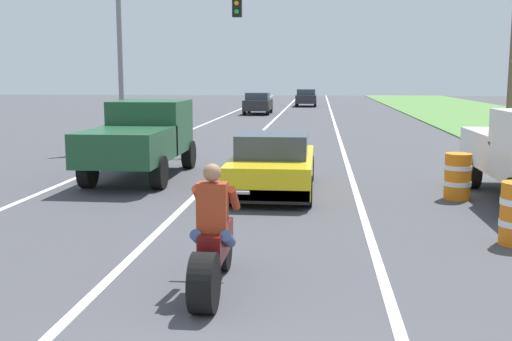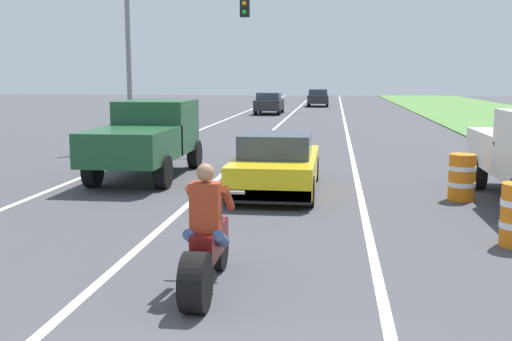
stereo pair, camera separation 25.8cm
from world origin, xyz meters
The scene contains 10 objects.
lane_stripe_left_solid centered at (-5.40, 20.00, 0.00)m, with size 0.14×120.00×0.01m, color white.
lane_stripe_right_solid centered at (1.80, 20.00, 0.00)m, with size 0.14×120.00×0.01m, color white.
lane_stripe_centre_dashed centered at (-1.80, 20.00, 0.00)m, with size 0.14×120.00×0.01m, color white.
motorcycle_with_rider centered at (-0.33, 3.31, 0.59)m, with size 0.70×2.21×1.62m.
sports_car_yellow centered at (-0.11, 10.05, 0.63)m, with size 1.84×4.30×1.37m.
pickup_truck_left_lane_dark_green centered at (-3.68, 11.76, 1.11)m, with size 2.02×4.80×1.98m.
traffic_light_mast_near centered at (-4.68, 17.62, 4.00)m, with size 4.68×0.34×6.00m.
construction_barrel_mid centered at (3.93, 9.64, 0.50)m, with size 0.58×0.58×1.00m.
distant_car_far_ahead centered at (-3.34, 38.97, 0.77)m, with size 1.80×4.00×1.50m.
distant_car_further_ahead centered at (-0.23, 50.27, 0.77)m, with size 1.80×4.00×1.50m.
Camera 1 is at (0.93, -3.83, 2.65)m, focal length 43.05 mm.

